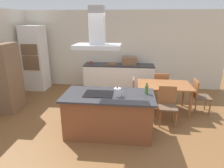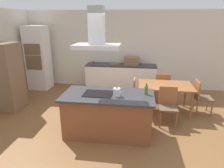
{
  "view_description": "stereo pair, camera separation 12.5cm",
  "coord_description": "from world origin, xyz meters",
  "px_view_note": "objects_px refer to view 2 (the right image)",
  "views": [
    {
      "loc": [
        0.48,
        -3.81,
        2.39
      ],
      "look_at": [
        0.03,
        0.4,
        1.0
      ],
      "focal_mm": 31.65,
      "sensor_mm": 36.0,
      "label": 1
    },
    {
      "loc": [
        0.61,
        -3.79,
        2.39
      ],
      "look_at": [
        0.03,
        0.4,
        1.0
      ],
      "focal_mm": 31.65,
      "sensor_mm": 36.0,
      "label": 2
    }
  ],
  "objects_px": {
    "cutting_board": "(114,64)",
    "chair_at_left_end": "(130,92)",
    "coffee_mug_red": "(94,62)",
    "countertop_microwave": "(132,61)",
    "refrigerator": "(4,77)",
    "chair_at_right_end": "(201,95)",
    "dining_table": "(165,88)",
    "chair_facing_island": "(168,103)",
    "olive_oil_bottle": "(146,90)",
    "tea_kettle": "(117,92)",
    "cooktop": "(98,94)",
    "chair_facing_back_wall": "(162,86)",
    "wall_oven_stack": "(38,58)",
    "range_hood": "(97,35)"
  },
  "relations": [
    {
      "from": "dining_table",
      "to": "chair_at_right_end",
      "type": "distance_m",
      "value": 0.93
    },
    {
      "from": "olive_oil_bottle",
      "to": "coffee_mug_red",
      "type": "xyz_separation_m",
      "value": [
        -1.76,
        2.78,
        -0.05
      ]
    },
    {
      "from": "wall_oven_stack",
      "to": "dining_table",
      "type": "bearing_deg",
      "value": -17.88
    },
    {
      "from": "olive_oil_bottle",
      "to": "cutting_board",
      "type": "relative_size",
      "value": 0.68
    },
    {
      "from": "cooktop",
      "to": "chair_at_right_end",
      "type": "distance_m",
      "value": 2.8
    },
    {
      "from": "dining_table",
      "to": "chair_facing_island",
      "type": "height_order",
      "value": "chair_facing_island"
    },
    {
      "from": "wall_oven_stack",
      "to": "refrigerator",
      "type": "distance_m",
      "value": 1.78
    },
    {
      "from": "chair_at_right_end",
      "to": "chair_facing_back_wall",
      "type": "relative_size",
      "value": 1.0
    },
    {
      "from": "cooktop",
      "to": "chair_at_left_end",
      "type": "relative_size",
      "value": 0.67
    },
    {
      "from": "tea_kettle",
      "to": "coffee_mug_red",
      "type": "bearing_deg",
      "value": 111.51
    },
    {
      "from": "refrigerator",
      "to": "range_hood",
      "type": "relative_size",
      "value": 2.02
    },
    {
      "from": "chair_facing_island",
      "to": "chair_at_left_end",
      "type": "distance_m",
      "value": 1.13
    },
    {
      "from": "olive_oil_bottle",
      "to": "wall_oven_stack",
      "type": "xyz_separation_m",
      "value": [
        -3.68,
        2.52,
        0.1
      ]
    },
    {
      "from": "countertop_microwave",
      "to": "chair_facing_island",
      "type": "bearing_deg",
      "value": -66.87
    },
    {
      "from": "coffee_mug_red",
      "to": "countertop_microwave",
      "type": "bearing_deg",
      "value": -0.86
    },
    {
      "from": "coffee_mug_red",
      "to": "chair_facing_island",
      "type": "bearing_deg",
      "value": -44.76
    },
    {
      "from": "chair_at_right_end",
      "to": "chair_facing_island",
      "type": "xyz_separation_m",
      "value": [
        -0.92,
        -0.67,
        0.0
      ]
    },
    {
      "from": "tea_kettle",
      "to": "wall_oven_stack",
      "type": "xyz_separation_m",
      "value": [
        -3.09,
        2.71,
        0.12
      ]
    },
    {
      "from": "olive_oil_bottle",
      "to": "chair_facing_island",
      "type": "relative_size",
      "value": 0.26
    },
    {
      "from": "tea_kettle",
      "to": "chair_at_right_end",
      "type": "height_order",
      "value": "tea_kettle"
    },
    {
      "from": "dining_table",
      "to": "chair_at_left_end",
      "type": "bearing_deg",
      "value": -180.0
    },
    {
      "from": "cutting_board",
      "to": "chair_at_left_end",
      "type": "xyz_separation_m",
      "value": [
        0.65,
        -1.65,
        -0.4
      ]
    },
    {
      "from": "olive_oil_bottle",
      "to": "countertop_microwave",
      "type": "relative_size",
      "value": 0.46
    },
    {
      "from": "coffee_mug_red",
      "to": "chair_facing_island",
      "type": "distance_m",
      "value": 3.27
    },
    {
      "from": "olive_oil_bottle",
      "to": "wall_oven_stack",
      "type": "relative_size",
      "value": 0.11
    },
    {
      "from": "coffee_mug_red",
      "to": "chair_at_right_end",
      "type": "relative_size",
      "value": 0.1
    },
    {
      "from": "cooktop",
      "to": "cutting_board",
      "type": "distance_m",
      "value": 2.93
    },
    {
      "from": "chair_at_right_end",
      "to": "chair_facing_back_wall",
      "type": "bearing_deg",
      "value": 143.99
    },
    {
      "from": "coffee_mug_red",
      "to": "range_hood",
      "type": "distance_m",
      "value": 3.21
    },
    {
      "from": "refrigerator",
      "to": "countertop_microwave",
      "type": "bearing_deg",
      "value": 30.92
    },
    {
      "from": "chair_at_left_end",
      "to": "cooktop",
      "type": "bearing_deg",
      "value": -115.82
    },
    {
      "from": "cooktop",
      "to": "chair_at_right_end",
      "type": "xyz_separation_m",
      "value": [
        2.45,
        1.28,
        -0.4
      ]
    },
    {
      "from": "chair_facing_island",
      "to": "range_hood",
      "type": "height_order",
      "value": "range_hood"
    },
    {
      "from": "cooktop",
      "to": "cutting_board",
      "type": "height_order",
      "value": "cutting_board"
    },
    {
      "from": "wall_oven_stack",
      "to": "dining_table",
      "type": "height_order",
      "value": "wall_oven_stack"
    },
    {
      "from": "countertop_microwave",
      "to": "refrigerator",
      "type": "bearing_deg",
      "value": -149.08
    },
    {
      "from": "tea_kettle",
      "to": "chair_facing_island",
      "type": "bearing_deg",
      "value": 30.9
    },
    {
      "from": "chair_at_right_end",
      "to": "range_hood",
      "type": "bearing_deg",
      "value": -152.37
    },
    {
      "from": "refrigerator",
      "to": "dining_table",
      "type": "distance_m",
      "value": 4.33
    },
    {
      "from": "countertop_microwave",
      "to": "cutting_board",
      "type": "distance_m",
      "value": 0.62
    },
    {
      "from": "chair_at_left_end",
      "to": "coffee_mug_red",
      "type": "bearing_deg",
      "value": 130.61
    },
    {
      "from": "cooktop",
      "to": "coffee_mug_red",
      "type": "relative_size",
      "value": 6.67
    },
    {
      "from": "countertop_microwave",
      "to": "wall_oven_stack",
      "type": "distance_m",
      "value": 3.27
    },
    {
      "from": "refrigerator",
      "to": "wall_oven_stack",
      "type": "bearing_deg",
      "value": 87.41
    },
    {
      "from": "chair_facing_back_wall",
      "to": "tea_kettle",
      "type": "bearing_deg",
      "value": -119.44
    },
    {
      "from": "wall_oven_stack",
      "to": "range_hood",
      "type": "xyz_separation_m",
      "value": [
        2.69,
        -2.65,
        1.0
      ]
    },
    {
      "from": "range_hood",
      "to": "dining_table",
      "type": "bearing_deg",
      "value": 39.87
    },
    {
      "from": "olive_oil_bottle",
      "to": "dining_table",
      "type": "bearing_deg",
      "value": 64.97
    },
    {
      "from": "tea_kettle",
      "to": "chair_facing_back_wall",
      "type": "height_order",
      "value": "tea_kettle"
    },
    {
      "from": "tea_kettle",
      "to": "chair_facing_back_wall",
      "type": "distance_m",
      "value": 2.36
    }
  ]
}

